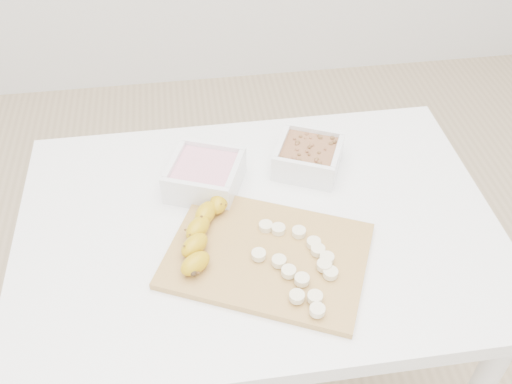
{
  "coord_description": "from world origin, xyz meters",
  "views": [
    {
      "loc": [
        -0.12,
        -0.81,
        1.62
      ],
      "look_at": [
        0.0,
        0.03,
        0.81
      ],
      "focal_mm": 40.0,
      "sensor_mm": 36.0,
      "label": 1
    }
  ],
  "objects": [
    {
      "name": "table",
      "position": [
        0.0,
        0.0,
        0.65
      ],
      "size": [
        1.0,
        0.7,
        0.75
      ],
      "color": "white",
      "rests_on": "ground"
    },
    {
      "name": "banana",
      "position": [
        -0.12,
        -0.04,
        0.78
      ],
      "size": [
        0.17,
        0.22,
        0.04
      ],
      "primitive_type": null,
      "rotation": [
        0.0,
        0.0,
        -0.57
      ],
      "color": "#B78E0C",
      "rests_on": "cutting_board"
    },
    {
      "name": "banana_slices",
      "position": [
        0.06,
        -0.14,
        0.77
      ],
      "size": [
        0.16,
        0.24,
        0.02
      ],
      "color": "beige",
      "rests_on": "cutting_board"
    },
    {
      "name": "bowl_yogurt",
      "position": [
        -0.1,
        0.13,
        0.79
      ],
      "size": [
        0.19,
        0.19,
        0.07
      ],
      "color": "white",
      "rests_on": "table"
    },
    {
      "name": "cutting_board",
      "position": [
        0.0,
        -0.1,
        0.76
      ],
      "size": [
        0.46,
        0.41,
        0.01
      ],
      "primitive_type": "cube",
      "rotation": [
        0.0,
        0.0,
        -0.43
      ],
      "color": "#B48F47",
      "rests_on": "table"
    },
    {
      "name": "bowl_granola",
      "position": [
        0.14,
        0.16,
        0.78
      ],
      "size": [
        0.18,
        0.18,
        0.07
      ],
      "color": "white",
      "rests_on": "table"
    }
  ]
}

